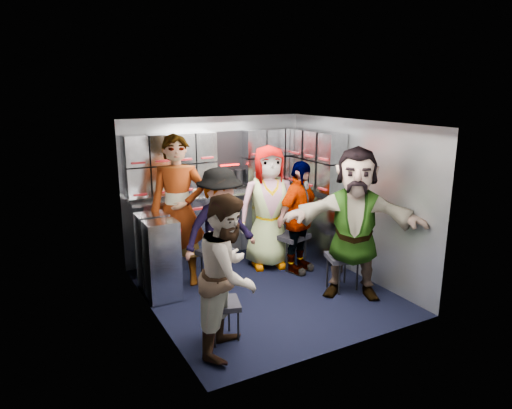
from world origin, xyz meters
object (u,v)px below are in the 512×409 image
jump_seat_mid_left (215,253)px  jump_seat_center (262,239)px  jump_seat_near_right (343,259)px  attendant_arc_d (299,218)px  attendant_arc_a (229,274)px  attendant_arc_e (355,223)px  jump_seat_mid_right (291,238)px  attendant_arc_b (220,229)px  attendant_standing (178,211)px  attendant_arc_c (269,207)px  jump_seat_near_left (222,306)px

jump_seat_mid_left → jump_seat_center: size_ratio=1.18×
jump_seat_near_right → attendant_arc_d: 0.86m
attendant_arc_a → attendant_arc_e: attendant_arc_e is taller
jump_seat_near_right → jump_seat_mid_right: bearing=100.5°
attendant_arc_b → attendant_standing: bearing=127.7°
attendant_arc_b → jump_seat_mid_right: bearing=-0.3°
attendant_standing → attendant_arc_c: bearing=23.1°
jump_seat_near_left → attendant_standing: bearing=86.1°
jump_seat_mid_left → jump_seat_mid_right: jump_seat_mid_right is taller
attendant_standing → jump_seat_mid_left: bearing=-3.4°
jump_seat_near_right → attendant_arc_e: attendant_arc_e is taller
jump_seat_near_left → jump_seat_near_right: size_ratio=0.89×
attendant_standing → attendant_arc_d: 1.63m
attendant_arc_c → attendant_arc_d: size_ratio=1.12×
jump_seat_near_left → attendant_arc_b: (0.51, 1.16, 0.41)m
attendant_arc_a → attendant_arc_d: 2.13m
jump_seat_near_left → attendant_arc_d: (1.67, 1.14, 0.41)m
jump_seat_near_left → jump_seat_near_right: jump_seat_near_right is taller
jump_seat_mid_right → attendant_arc_a: 2.27m
jump_seat_mid_right → attendant_arc_a: (-1.67, -1.50, 0.34)m
attendant_standing → attendant_arc_a: 1.74m
jump_seat_mid_left → attendant_arc_a: bearing=-108.4°
attendant_arc_e → attendant_arc_c: bearing=146.1°
jump_seat_center → attendant_arc_a: attendant_arc_a is taller
jump_seat_mid_left → attendant_standing: bearing=152.5°
jump_seat_near_left → attendant_arc_a: attendant_arc_a is taller
jump_seat_near_right → jump_seat_center: bearing=107.9°
attendant_arc_c → attendant_arc_e: attendant_arc_e is taller
attendant_arc_d → attendant_arc_e: 0.97m
jump_seat_center → jump_seat_near_right: bearing=-72.1°
attendant_arc_a → attendant_arc_e: bearing=-36.7°
jump_seat_mid_left → jump_seat_near_right: 1.65m
attendant_arc_d → attendant_arc_b: bearing=155.8°
jump_seat_near_left → attendant_arc_c: (1.42, 1.53, 0.50)m
attendant_arc_e → jump_seat_center: bearing=144.0°
attendant_arc_e → jump_seat_near_left: bearing=-135.6°
jump_seat_mid_right → attendant_arc_d: (-0.00, -0.18, 0.34)m
jump_seat_near_right → attendant_standing: size_ratio=0.25×
jump_seat_near_left → jump_seat_mid_right: bearing=38.3°
jump_seat_center → attendant_arc_b: attendant_arc_b is taller
jump_seat_near_left → attendant_arc_b: attendant_arc_b is taller
attendant_arc_b → jump_seat_near_left: bearing=-121.8°
attendant_arc_b → attendant_arc_d: attendant_arc_b is taller
attendant_standing → attendant_arc_c: (1.31, -0.02, -0.11)m
attendant_arc_b → attendant_arc_d: 1.16m
attendant_arc_d → jump_seat_near_right: bearing=-100.4°
attendant_arc_a → attendant_arc_b: 1.43m
attendant_arc_a → attendant_arc_b: size_ratio=1.00×
attendant_arc_b → attendant_arc_d: (1.16, -0.02, -0.00)m
jump_seat_mid_right → jump_seat_mid_left: bearing=179.1°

